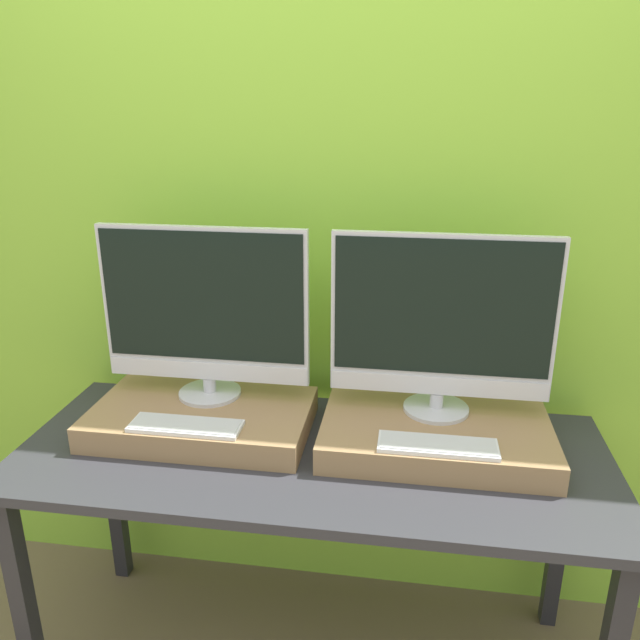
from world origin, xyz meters
name	(u,v)px	position (x,y,z in m)	size (l,w,h in m)	color
wall_back	(332,244)	(0.00, 0.76, 1.30)	(8.00, 0.04, 2.60)	#8CC638
workbench	(312,476)	(0.00, 0.34, 0.70)	(1.70, 0.69, 0.78)	#2D2D33
wooden_riser_left	(202,418)	(-0.35, 0.41, 0.82)	(0.65, 0.39, 0.08)	#99754C
monitor_left	(205,311)	(-0.35, 0.50, 1.14)	(0.63, 0.19, 0.53)	silver
keyboard_left	(186,426)	(-0.35, 0.28, 0.87)	(0.32, 0.10, 0.01)	silver
wooden_riser_right	(436,436)	(0.35, 0.41, 0.82)	(0.65, 0.39, 0.08)	#99754C
monitor_right	(442,323)	(0.35, 0.50, 1.14)	(0.63, 0.19, 0.53)	silver
keyboard_right	(438,445)	(0.35, 0.28, 0.87)	(0.32, 0.10, 0.01)	silver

